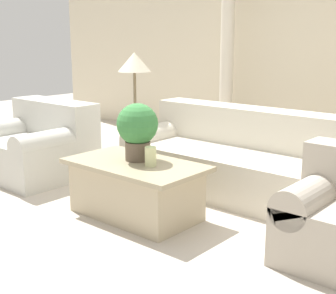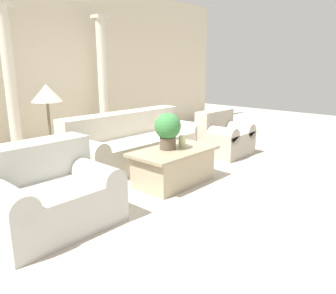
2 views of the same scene
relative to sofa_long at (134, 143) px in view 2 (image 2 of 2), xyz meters
name	(u,v)px [view 2 (image 2 of 2)]	position (x,y,z in m)	size (l,w,h in m)	color
ground_plane	(159,175)	(-0.25, -0.82, -0.33)	(16.00, 16.00, 0.00)	#BCB2A3
wall_back	(53,65)	(-0.25, 2.01, 1.27)	(10.00, 0.06, 3.20)	beige
sofa_long	(134,143)	(0.00, 0.00, 0.00)	(2.40, 1.00, 0.82)	beige
loveseat	(47,192)	(-2.10, -1.00, 0.01)	(1.21, 1.00, 0.82)	beige
coffee_table	(174,166)	(-0.34, -1.19, -0.08)	(1.22, 0.69, 0.48)	tan
potted_plant	(168,129)	(-0.38, -1.11, 0.44)	(0.36, 0.36, 0.50)	brown
pillar_candle	(182,141)	(-0.16, -1.18, 0.24)	(0.10, 0.10, 0.16)	beige
floor_lamp	(47,99)	(-1.50, -0.02, 0.84)	(0.39, 0.39, 1.37)	brown
column_left	(10,84)	(-1.28, 1.58, 0.97)	(0.26, 0.26, 2.55)	beige
column_right	(103,80)	(0.59, 1.58, 0.97)	(0.26, 0.26, 2.55)	beige
armchair	(223,136)	(1.42, -0.85, 0.01)	(0.87, 0.77, 0.79)	#ADA393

